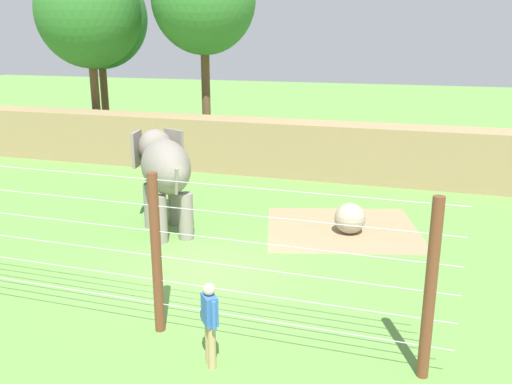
% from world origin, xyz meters
% --- Properties ---
extents(ground_plane, '(120.00, 120.00, 0.00)m').
position_xyz_m(ground_plane, '(0.00, 0.00, 0.00)').
color(ground_plane, '#609342').
extents(dirt_patch, '(5.69, 5.35, 0.01)m').
position_xyz_m(dirt_patch, '(2.77, 4.07, 0.00)').
color(dirt_patch, '#937F5B').
rests_on(dirt_patch, ground).
extents(embankment_wall, '(36.00, 1.80, 2.36)m').
position_xyz_m(embankment_wall, '(0.00, 10.45, 1.18)').
color(embankment_wall, '#997F56').
rests_on(embankment_wall, ground).
extents(elephant, '(3.16, 3.53, 2.99)m').
position_xyz_m(elephant, '(-2.54, 2.33, 1.98)').
color(elephant, gray).
rests_on(elephant, ground).
extents(enrichment_ball, '(0.96, 0.96, 0.96)m').
position_xyz_m(enrichment_ball, '(3.03, 3.75, 0.48)').
color(enrichment_ball, tan).
rests_on(enrichment_ball, ground).
extents(cable_fence, '(11.74, 0.21, 3.38)m').
position_xyz_m(cable_fence, '(0.04, -3.27, 1.71)').
color(cable_fence, brown).
rests_on(cable_fence, ground).
extents(zookeeper, '(0.48, 0.49, 1.67)m').
position_xyz_m(zookeeper, '(1.62, -4.14, 0.93)').
color(zookeeper, tan).
rests_on(zookeeper, ground).
extents(tree_left_of_centre, '(5.29, 5.29, 9.84)m').
position_xyz_m(tree_left_of_centre, '(-11.78, 12.67, 7.04)').
color(tree_left_of_centre, brown).
rests_on(tree_left_of_centre, ground).
extents(tree_behind_wall, '(5.60, 5.60, 9.90)m').
position_xyz_m(tree_behind_wall, '(-13.67, 16.42, 6.94)').
color(tree_behind_wall, brown).
rests_on(tree_behind_wall, ground).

